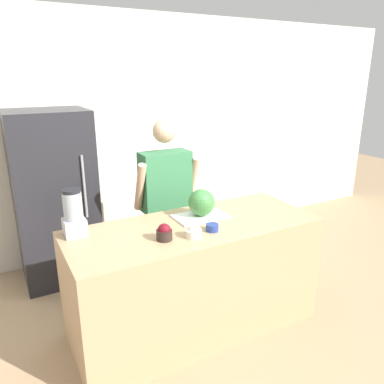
{
  "coord_description": "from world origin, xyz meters",
  "views": [
    {
      "loc": [
        -1.27,
        -1.89,
        1.98
      ],
      "look_at": [
        0.0,
        0.42,
        1.14
      ],
      "focal_mm": 35.0,
      "sensor_mm": 36.0,
      "label": 1
    }
  ],
  "objects_px": {
    "refrigerator": "(55,198)",
    "bowl_cream": "(194,232)",
    "blender": "(74,214)",
    "bowl_cherries": "(164,233)",
    "watermelon": "(202,203)",
    "person": "(166,205)",
    "bowl_small_blue": "(212,228)"
  },
  "relations": [
    {
      "from": "refrigerator",
      "to": "bowl_cream",
      "type": "bearing_deg",
      "value": -66.09
    },
    {
      "from": "refrigerator",
      "to": "blender",
      "type": "bearing_deg",
      "value": -91.96
    },
    {
      "from": "bowl_cherries",
      "to": "watermelon",
      "type": "bearing_deg",
      "value": 29.56
    },
    {
      "from": "person",
      "to": "blender",
      "type": "distance_m",
      "value": 1.06
    },
    {
      "from": "bowl_cream",
      "to": "person",
      "type": "bearing_deg",
      "value": 77.32
    },
    {
      "from": "watermelon",
      "to": "bowl_cherries",
      "type": "height_order",
      "value": "watermelon"
    },
    {
      "from": "bowl_cream",
      "to": "bowl_cherries",
      "type": "bearing_deg",
      "value": 164.16
    },
    {
      "from": "refrigerator",
      "to": "blender",
      "type": "height_order",
      "value": "refrigerator"
    },
    {
      "from": "bowl_small_blue",
      "to": "refrigerator",
      "type": "bearing_deg",
      "value": 119.39
    },
    {
      "from": "refrigerator",
      "to": "watermelon",
      "type": "distance_m",
      "value": 1.54
    },
    {
      "from": "bowl_cherries",
      "to": "bowl_cream",
      "type": "height_order",
      "value": "bowl_cherries"
    },
    {
      "from": "refrigerator",
      "to": "bowl_small_blue",
      "type": "relative_size",
      "value": 18.21
    },
    {
      "from": "person",
      "to": "bowl_small_blue",
      "type": "distance_m",
      "value": 0.88
    },
    {
      "from": "person",
      "to": "blender",
      "type": "bearing_deg",
      "value": -153.08
    },
    {
      "from": "blender",
      "to": "refrigerator",
      "type": "bearing_deg",
      "value": 88.04
    },
    {
      "from": "refrigerator",
      "to": "person",
      "type": "bearing_deg",
      "value": -35.8
    },
    {
      "from": "bowl_cherries",
      "to": "blender",
      "type": "height_order",
      "value": "blender"
    },
    {
      "from": "watermelon",
      "to": "blender",
      "type": "distance_m",
      "value": 0.97
    },
    {
      "from": "watermelon",
      "to": "bowl_cherries",
      "type": "bearing_deg",
      "value": -150.44
    },
    {
      "from": "bowl_small_blue",
      "to": "bowl_cherries",
      "type": "bearing_deg",
      "value": 175.37
    },
    {
      "from": "refrigerator",
      "to": "person",
      "type": "xyz_separation_m",
      "value": [
        0.88,
        -0.64,
        -0.02
      ]
    },
    {
      "from": "refrigerator",
      "to": "person",
      "type": "height_order",
      "value": "refrigerator"
    },
    {
      "from": "refrigerator",
      "to": "bowl_cherries",
      "type": "xyz_separation_m",
      "value": [
        0.48,
        -1.48,
        0.11
      ]
    },
    {
      "from": "bowl_cream",
      "to": "watermelon",
      "type": "bearing_deg",
      "value": 51.77
    },
    {
      "from": "bowl_cherries",
      "to": "bowl_small_blue",
      "type": "xyz_separation_m",
      "value": [
        0.37,
        -0.03,
        -0.03
      ]
    },
    {
      "from": "bowl_cream",
      "to": "bowl_small_blue",
      "type": "height_order",
      "value": "bowl_cream"
    },
    {
      "from": "bowl_small_blue",
      "to": "bowl_cream",
      "type": "bearing_deg",
      "value": -171.04
    },
    {
      "from": "blender",
      "to": "watermelon",
      "type": "bearing_deg",
      "value": -7.45
    },
    {
      "from": "bowl_cream",
      "to": "refrigerator",
      "type": "bearing_deg",
      "value": 113.91
    },
    {
      "from": "person",
      "to": "bowl_cream",
      "type": "relative_size",
      "value": 13.6
    },
    {
      "from": "refrigerator",
      "to": "blender",
      "type": "distance_m",
      "value": 1.12
    },
    {
      "from": "refrigerator",
      "to": "bowl_cream",
      "type": "xyz_separation_m",
      "value": [
        0.68,
        -1.53,
        0.09
      ]
    }
  ]
}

